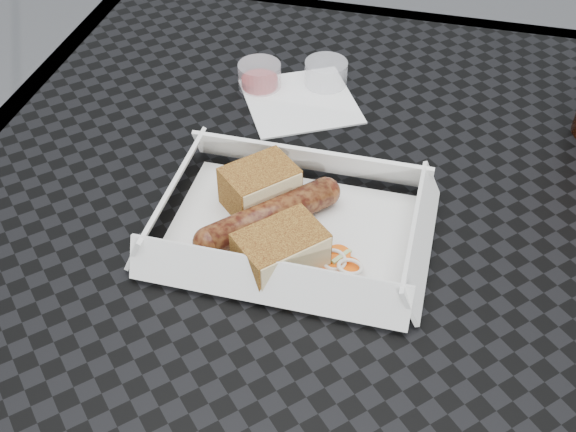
% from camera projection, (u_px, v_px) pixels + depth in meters
% --- Properties ---
extents(patio_table, '(0.80, 0.80, 0.74)m').
position_uv_depth(patio_table, '(334.00, 249.00, 0.76)').
color(patio_table, black).
rests_on(patio_table, ground).
extents(food_tray, '(0.22, 0.15, 0.00)m').
position_uv_depth(food_tray, '(291.00, 231.00, 0.67)').
color(food_tray, white).
rests_on(food_tray, patio_table).
extents(bratwurst, '(0.11, 0.12, 0.03)m').
position_uv_depth(bratwurst, '(269.00, 216.00, 0.66)').
color(bratwurst, brown).
rests_on(bratwurst, food_tray).
extents(bread_near, '(0.08, 0.08, 0.04)m').
position_uv_depth(bread_near, '(260.00, 187.00, 0.68)').
color(bread_near, olive).
rests_on(bread_near, food_tray).
extents(bread_far, '(0.09, 0.09, 0.04)m').
position_uv_depth(bread_far, '(281.00, 250.00, 0.62)').
color(bread_far, olive).
rests_on(bread_far, food_tray).
extents(veg_garnish, '(0.03, 0.03, 0.00)m').
position_uv_depth(veg_garnish, '(343.00, 268.00, 0.63)').
color(veg_garnish, '#EB570A').
rests_on(veg_garnish, food_tray).
extents(napkin, '(0.16, 0.16, 0.00)m').
position_uv_depth(napkin, '(300.00, 101.00, 0.82)').
color(napkin, white).
rests_on(napkin, patio_table).
extents(condiment_cup_sauce, '(0.05, 0.05, 0.03)m').
position_uv_depth(condiment_cup_sauce, '(260.00, 76.00, 0.84)').
color(condiment_cup_sauce, maroon).
rests_on(condiment_cup_sauce, patio_table).
extents(condiment_cup_empty, '(0.05, 0.05, 0.03)m').
position_uv_depth(condiment_cup_empty, '(326.00, 74.00, 0.84)').
color(condiment_cup_empty, silver).
rests_on(condiment_cup_empty, patio_table).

